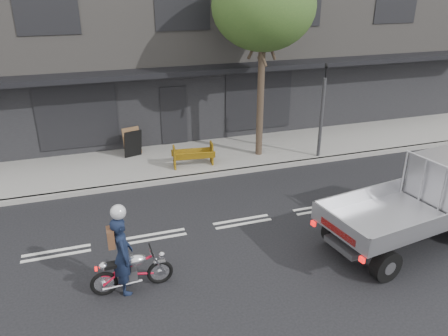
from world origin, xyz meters
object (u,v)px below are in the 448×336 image
(construction_barrier, at_px, (195,157))
(sandwich_board, at_px, (133,144))
(traffic_light_pole, at_px, (322,116))
(street_tree, at_px, (264,7))
(flatbed_ute, at_px, (443,192))
(motorcycle, at_px, (132,270))
(rider, at_px, (123,255))

(construction_barrier, distance_m, sandwich_board, 2.47)
(sandwich_board, bearing_deg, traffic_light_pole, -32.34)
(traffic_light_pole, bearing_deg, sandwich_board, 162.98)
(street_tree, bearing_deg, sandwich_board, 165.84)
(traffic_light_pole, xyz_separation_m, construction_barrier, (-4.56, 0.35, -1.10))
(street_tree, xyz_separation_m, construction_barrier, (-2.56, -0.50, -4.73))
(construction_barrier, bearing_deg, street_tree, 11.11)
(construction_barrier, bearing_deg, flatbed_ute, -49.73)
(street_tree, relative_size, flatbed_ute, 1.41)
(traffic_light_pole, relative_size, sandwich_board, 3.44)
(flatbed_ute, xyz_separation_m, sandwich_board, (-6.78, 7.42, -0.55))
(motorcycle, height_order, sandwich_board, sandwich_board)
(flatbed_ute, bearing_deg, motorcycle, 169.83)
(traffic_light_pole, bearing_deg, street_tree, 156.97)
(traffic_light_pole, xyz_separation_m, sandwich_board, (-6.43, 1.97, -0.99))
(street_tree, xyz_separation_m, sandwich_board, (-4.43, 1.12, -4.62))
(sandwich_board, bearing_deg, construction_barrier, -56.32)
(motorcycle, xyz_separation_m, flatbed_ute, (7.75, -0.22, 0.74))
(traffic_light_pole, xyz_separation_m, flatbed_ute, (0.35, -5.46, -0.44))
(traffic_light_pole, distance_m, sandwich_board, 6.79)
(street_tree, height_order, traffic_light_pole, street_tree)
(traffic_light_pole, bearing_deg, flatbed_ute, -86.29)
(rider, bearing_deg, flatbed_ute, -92.72)
(motorcycle, distance_m, rider, 0.44)
(street_tree, height_order, sandwich_board, street_tree)
(traffic_light_pole, bearing_deg, rider, -145.23)
(traffic_light_pole, relative_size, rider, 2.00)
(rider, bearing_deg, sandwich_board, -9.94)
(motorcycle, relative_size, rider, 1.00)
(rider, distance_m, flatbed_ute, 7.91)
(rider, xyz_separation_m, construction_barrier, (2.98, 5.58, -0.33))
(flatbed_ute, bearing_deg, sandwich_board, 123.86)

